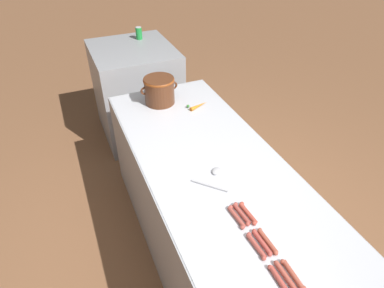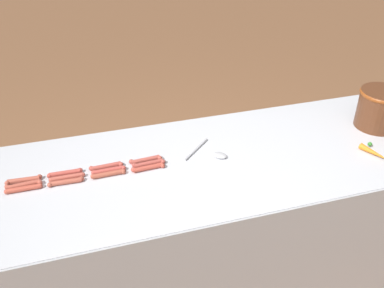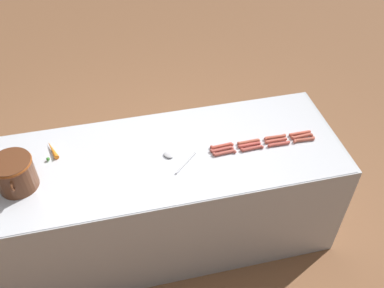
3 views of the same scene
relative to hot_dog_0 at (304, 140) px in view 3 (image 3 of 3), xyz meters
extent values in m
plane|color=brown|center=(0.08, 0.93, -0.89)|extent=(20.00, 20.00, 0.00)
cube|color=#ADAFB5|center=(0.08, 0.93, -0.45)|extent=(0.86, 2.35, 0.87)
cube|color=silver|center=(0.08, 0.93, -0.01)|extent=(0.85, 2.30, 0.00)
cylinder|color=#AD503E|center=(0.00, 0.00, 0.00)|extent=(0.03, 0.14, 0.02)
sphere|color=#AD503E|center=(0.00, -0.07, 0.00)|extent=(0.02, 0.02, 0.02)
sphere|color=#AD503E|center=(0.00, 0.07, 0.00)|extent=(0.02, 0.02, 0.02)
cylinder|color=#B7483D|center=(0.00, 0.18, 0.00)|extent=(0.03, 0.14, 0.02)
sphere|color=#B7483D|center=(0.00, 0.11, 0.00)|extent=(0.02, 0.02, 0.02)
sphere|color=#B7483D|center=(0.00, 0.25, 0.00)|extent=(0.02, 0.02, 0.02)
cylinder|color=#B04A3F|center=(0.00, 0.37, 0.00)|extent=(0.03, 0.14, 0.02)
sphere|color=#B04A3F|center=(0.00, 0.30, 0.00)|extent=(0.02, 0.02, 0.02)
sphere|color=#B04A3F|center=(0.00, 0.44, 0.00)|extent=(0.02, 0.02, 0.02)
cylinder|color=#AE4D42|center=(0.00, 0.56, 0.00)|extent=(0.03, 0.14, 0.02)
sphere|color=#AE4D42|center=(0.00, 0.49, 0.00)|extent=(0.02, 0.02, 0.02)
sphere|color=#AE4D42|center=(0.01, 0.63, 0.00)|extent=(0.02, 0.02, 0.02)
cylinder|color=#AC4E3D|center=(0.04, 0.00, 0.00)|extent=(0.03, 0.14, 0.02)
sphere|color=#AC4E3D|center=(0.03, -0.07, 0.00)|extent=(0.02, 0.02, 0.02)
sphere|color=#AC4E3D|center=(0.04, 0.07, 0.00)|extent=(0.02, 0.02, 0.02)
cylinder|color=#B45041|center=(0.04, 0.19, 0.00)|extent=(0.02, 0.14, 0.02)
sphere|color=#B45041|center=(0.04, 0.12, 0.00)|extent=(0.02, 0.02, 0.02)
sphere|color=#B45041|center=(0.04, 0.26, 0.00)|extent=(0.02, 0.02, 0.02)
cylinder|color=#B7473E|center=(0.04, 0.38, 0.00)|extent=(0.03, 0.14, 0.02)
sphere|color=#B7473E|center=(0.03, 0.31, 0.00)|extent=(0.02, 0.02, 0.02)
sphere|color=#B7473E|center=(0.04, 0.45, 0.00)|extent=(0.02, 0.02, 0.02)
cylinder|color=#AB493F|center=(0.04, 0.57, 0.00)|extent=(0.03, 0.14, 0.02)
sphere|color=#AB493F|center=(0.03, 0.50, 0.00)|extent=(0.02, 0.02, 0.02)
sphere|color=#AB493F|center=(0.04, 0.64, 0.00)|extent=(0.02, 0.02, 0.02)
cylinder|color=#BA4B39|center=(0.07, 0.00, 0.00)|extent=(0.02, 0.14, 0.02)
sphere|color=#BA4B39|center=(0.07, -0.07, 0.00)|extent=(0.02, 0.02, 0.02)
sphere|color=#BA4B39|center=(0.07, 0.07, 0.00)|extent=(0.02, 0.02, 0.02)
cylinder|color=#B0513E|center=(0.07, 0.18, 0.00)|extent=(0.03, 0.14, 0.02)
sphere|color=#B0513E|center=(0.07, 0.11, 0.00)|extent=(0.02, 0.02, 0.02)
sphere|color=#B0513E|center=(0.07, 0.25, 0.00)|extent=(0.02, 0.02, 0.02)
cylinder|color=#AC4F3B|center=(0.06, 0.37, 0.00)|extent=(0.03, 0.14, 0.02)
sphere|color=#AC4F3B|center=(0.06, 0.30, 0.00)|extent=(0.02, 0.02, 0.02)
sphere|color=#AC4F3B|center=(0.07, 0.44, 0.00)|extent=(0.02, 0.02, 0.02)
cylinder|color=#B8493A|center=(0.07, 0.56, 0.00)|extent=(0.03, 0.14, 0.02)
sphere|color=#B8493A|center=(0.06, 0.49, 0.00)|extent=(0.02, 0.02, 0.02)
sphere|color=#B8493A|center=(0.07, 0.63, 0.00)|extent=(0.02, 0.02, 0.02)
cylinder|color=#562D19|center=(0.02, 1.85, 0.09)|extent=(0.24, 0.24, 0.21)
torus|color=brown|center=(0.02, 1.85, 0.19)|extent=(0.25, 0.25, 0.03)
torus|color=#562D19|center=(-0.09, 1.85, 0.12)|extent=(0.07, 0.02, 0.07)
torus|color=#562D19|center=(0.14, 1.85, 0.12)|extent=(0.07, 0.02, 0.07)
cylinder|color=#B7B7BC|center=(-0.03, 0.82, -0.01)|extent=(0.16, 0.17, 0.01)
ellipsoid|color=#B7B7BC|center=(0.07, 0.92, 0.00)|extent=(0.09, 0.08, 0.02)
cone|color=orange|center=(0.28, 1.65, 0.00)|extent=(0.17, 0.09, 0.03)
sphere|color=#387F2D|center=(0.20, 1.68, 0.00)|extent=(0.02, 0.02, 0.02)
camera|label=1|loc=(-0.64, -0.37, 1.30)|focal=30.49mm
camera|label=2|loc=(1.67, 0.29, 1.16)|focal=39.46mm
camera|label=3|loc=(-1.85, 1.20, 1.95)|focal=39.55mm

